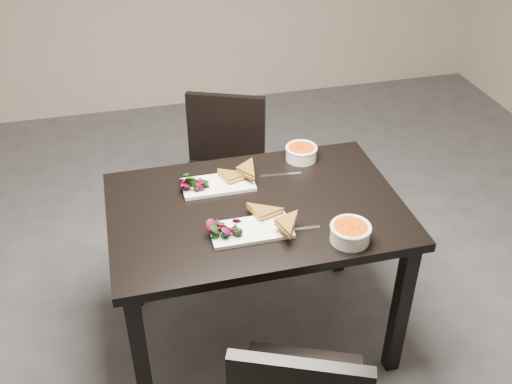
# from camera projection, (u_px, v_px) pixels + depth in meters

# --- Properties ---
(ground) EXTENTS (5.00, 5.00, 0.00)m
(ground) POSITION_uv_depth(u_px,v_px,m) (263.00, 322.00, 2.90)
(ground) COLOR #47474C
(ground) RESTS_ON ground
(table) EXTENTS (1.20, 0.80, 0.75)m
(table) POSITION_uv_depth(u_px,v_px,m) (256.00, 225.00, 2.48)
(table) COLOR black
(table) RESTS_ON ground
(chair_far) EXTENTS (0.55, 0.55, 0.85)m
(chair_far) POSITION_uv_depth(u_px,v_px,m) (223.00, 167.00, 3.17)
(chair_far) COLOR black
(chair_far) RESTS_ON ground
(plate_near) EXTENTS (0.31, 0.16, 0.02)m
(plate_near) POSITION_uv_depth(u_px,v_px,m) (251.00, 230.00, 2.28)
(plate_near) COLOR white
(plate_near) RESTS_ON table
(sandwich_near) EXTENTS (0.18, 0.16, 0.05)m
(sandwich_near) POSITION_uv_depth(u_px,v_px,m) (266.00, 219.00, 2.28)
(sandwich_near) COLOR #A26B22
(sandwich_near) RESTS_ON plate_near
(salad_near) EXTENTS (0.10, 0.09, 0.04)m
(salad_near) POSITION_uv_depth(u_px,v_px,m) (225.00, 228.00, 2.24)
(salad_near) COLOR black
(salad_near) RESTS_ON plate_near
(soup_bowl_near) EXTENTS (0.16, 0.16, 0.07)m
(soup_bowl_near) POSITION_uv_depth(u_px,v_px,m) (350.00, 232.00, 2.22)
(soup_bowl_near) COLOR white
(soup_bowl_near) RESTS_ON table
(cutlery_near) EXTENTS (0.18, 0.03, 0.00)m
(cutlery_near) POSITION_uv_depth(u_px,v_px,m) (297.00, 229.00, 2.29)
(cutlery_near) COLOR silver
(cutlery_near) RESTS_ON table
(plate_far) EXTENTS (0.31, 0.15, 0.02)m
(plate_far) POSITION_uv_depth(u_px,v_px,m) (218.00, 185.00, 2.54)
(plate_far) COLOR white
(plate_far) RESTS_ON table
(sandwich_far) EXTENTS (0.18, 0.16, 0.05)m
(sandwich_far) POSITION_uv_depth(u_px,v_px,m) (233.00, 178.00, 2.52)
(sandwich_far) COLOR #A26B22
(sandwich_far) RESTS_ON plate_far
(salad_far) EXTENTS (0.10, 0.09, 0.04)m
(salad_far) POSITION_uv_depth(u_px,v_px,m) (195.00, 182.00, 2.50)
(salad_far) COLOR black
(salad_far) RESTS_ON plate_far
(soup_bowl_far) EXTENTS (0.15, 0.15, 0.07)m
(soup_bowl_far) POSITION_uv_depth(u_px,v_px,m) (301.00, 152.00, 2.70)
(soup_bowl_far) COLOR white
(soup_bowl_far) RESTS_ON table
(cutlery_far) EXTENTS (0.18, 0.03, 0.00)m
(cutlery_far) POSITION_uv_depth(u_px,v_px,m) (281.00, 175.00, 2.61)
(cutlery_far) COLOR silver
(cutlery_far) RESTS_ON table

